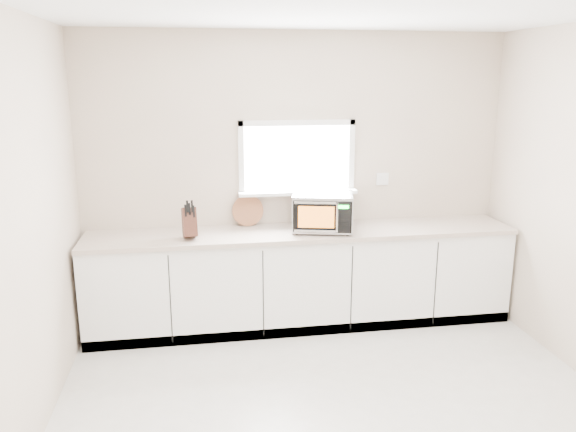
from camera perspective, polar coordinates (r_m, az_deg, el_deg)
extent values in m
plane|color=beige|center=(4.03, 6.14, -20.77)|extent=(4.00, 4.00, 0.00)
cube|color=beige|center=(5.35, 0.87, 3.86)|extent=(4.00, 0.02, 2.70)
cube|color=white|center=(5.30, 0.90, 5.96)|extent=(1.00, 0.02, 0.60)
cube|color=white|center=(5.29, 1.01, 2.43)|extent=(1.12, 0.16, 0.03)
cube|color=white|center=(5.25, 0.95, 9.45)|extent=(1.10, 0.04, 0.05)
cube|color=white|center=(5.34, 0.92, 2.48)|extent=(1.10, 0.04, 0.05)
cube|color=white|center=(5.22, -4.78, 5.79)|extent=(0.05, 0.04, 0.70)
cube|color=white|center=(5.40, 6.45, 6.03)|extent=(0.05, 0.04, 0.70)
cube|color=white|center=(5.55, 9.57, 3.73)|extent=(0.12, 0.01, 0.12)
cube|color=white|center=(5.30, 1.40, -6.44)|extent=(3.92, 0.60, 0.88)
cube|color=#BFB29D|center=(5.15, 1.45, -1.68)|extent=(3.92, 0.64, 0.04)
cylinder|color=black|center=(5.01, 0.91, -1.80)|extent=(0.03, 0.03, 0.02)
cylinder|color=black|center=(5.32, 1.13, -0.85)|extent=(0.03, 0.03, 0.02)
cylinder|color=black|center=(5.00, 6.07, -1.90)|extent=(0.03, 0.03, 0.02)
cylinder|color=black|center=(5.31, 5.98, -0.95)|extent=(0.03, 0.03, 0.02)
cube|color=#B3B5BA|center=(5.11, 3.55, 0.46)|extent=(0.62, 0.52, 0.32)
cube|color=black|center=(4.91, 3.51, -0.11)|extent=(0.50, 0.13, 0.28)
cube|color=orange|center=(4.91, 2.88, -0.11)|extent=(0.31, 0.08, 0.19)
cylinder|color=silver|center=(4.89, 5.01, -0.21)|extent=(0.02, 0.02, 0.25)
cube|color=black|center=(4.91, 5.63, -0.16)|extent=(0.13, 0.04, 0.28)
cube|color=#19FF33|center=(4.88, 5.66, 0.92)|extent=(0.09, 0.03, 0.03)
cube|color=silver|center=(5.08, 3.58, 2.28)|extent=(0.62, 0.52, 0.01)
cube|color=#4D271B|center=(4.93, -9.99, -0.62)|extent=(0.14, 0.25, 0.29)
cube|color=black|center=(4.84, -10.38, 0.54)|extent=(0.02, 0.05, 0.11)
cube|color=black|center=(4.84, -9.98, 0.70)|extent=(0.02, 0.05, 0.11)
cube|color=black|center=(4.85, -9.56, 0.47)|extent=(0.02, 0.05, 0.11)
cube|color=black|center=(4.84, -10.19, 0.95)|extent=(0.02, 0.05, 0.11)
cube|color=black|center=(4.84, -9.72, 0.98)|extent=(0.02, 0.05, 0.11)
cylinder|color=#945639|center=(5.28, -4.11, 0.56)|extent=(0.29, 0.07, 0.29)
cylinder|color=#B3B5BA|center=(5.26, 5.93, -0.20)|extent=(0.12, 0.12, 0.17)
cylinder|color=black|center=(5.24, 5.96, 0.94)|extent=(0.12, 0.12, 0.04)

